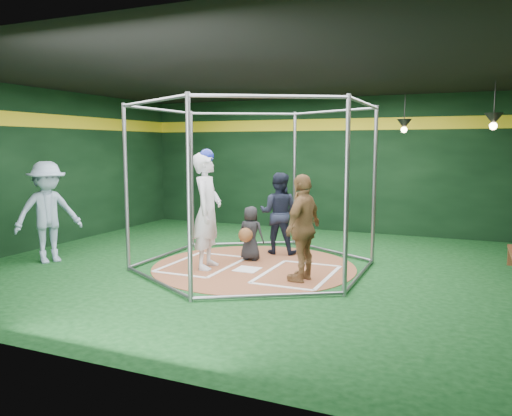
% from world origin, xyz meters
% --- Properties ---
extents(room_shell, '(10.10, 9.10, 3.53)m').
position_xyz_m(room_shell, '(0.00, 0.01, 1.75)').
color(room_shell, '#0C3512').
rests_on(room_shell, ground).
extents(clay_disc, '(3.80, 3.80, 0.01)m').
position_xyz_m(clay_disc, '(0.00, 0.00, 0.01)').
color(clay_disc, brown).
rests_on(clay_disc, ground).
extents(home_plate, '(0.43, 0.43, 0.01)m').
position_xyz_m(home_plate, '(0.00, -0.30, 0.02)').
color(home_plate, white).
rests_on(home_plate, clay_disc).
extents(batter_box_left, '(1.17, 1.77, 0.01)m').
position_xyz_m(batter_box_left, '(-0.95, -0.25, 0.02)').
color(batter_box_left, white).
rests_on(batter_box_left, clay_disc).
extents(batter_box_right, '(1.17, 1.77, 0.01)m').
position_xyz_m(batter_box_right, '(0.95, -0.25, 0.02)').
color(batter_box_right, white).
rests_on(batter_box_right, clay_disc).
extents(batting_cage, '(4.05, 4.67, 3.00)m').
position_xyz_m(batting_cage, '(-0.00, -0.00, 1.50)').
color(batting_cage, gray).
rests_on(batting_cage, ground).
extents(pendant_lamp_near, '(0.34, 0.34, 0.90)m').
position_xyz_m(pendant_lamp_near, '(2.20, 3.60, 2.74)').
color(pendant_lamp_near, black).
rests_on(pendant_lamp_near, room_shell).
extents(pendant_lamp_far, '(0.34, 0.34, 0.90)m').
position_xyz_m(pendant_lamp_far, '(4.00, 2.00, 2.74)').
color(pendant_lamp_far, black).
rests_on(pendant_lamp_far, room_shell).
extents(batter_figure, '(0.65, 0.86, 2.19)m').
position_xyz_m(batter_figure, '(-0.74, -0.45, 1.09)').
color(batter_figure, silver).
rests_on(batter_figure, clay_disc).
extents(visitor_leopard, '(0.60, 1.10, 1.79)m').
position_xyz_m(visitor_leopard, '(1.14, -0.58, 0.90)').
color(visitor_leopard, '#A77A47').
rests_on(visitor_leopard, clay_disc).
extents(catcher_figure, '(0.53, 0.57, 1.07)m').
position_xyz_m(catcher_figure, '(-0.27, 0.43, 0.55)').
color(catcher_figure, black).
rests_on(catcher_figure, clay_disc).
extents(umpire, '(0.90, 0.74, 1.70)m').
position_xyz_m(umpire, '(0.02, 1.25, 0.86)').
color(umpire, black).
rests_on(umpire, clay_disc).
extents(bystander_blue, '(1.23, 1.46, 1.96)m').
position_xyz_m(bystander_blue, '(-3.82, -1.21, 0.98)').
color(bystander_blue, '#8FA5BD').
rests_on(bystander_blue, ground).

